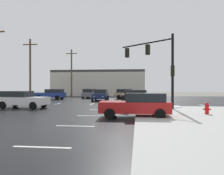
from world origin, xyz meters
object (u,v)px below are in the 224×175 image
(sedan_grey, at_px, (90,93))
(utility_pole_distant, at_px, (72,72))
(sedan_red, at_px, (137,105))
(sedan_tan, at_px, (128,94))
(sedan_navy, at_px, (101,95))
(traffic_signal_mast, at_px, (157,60))
(sedan_black, at_px, (140,97))
(sedan_white, at_px, (22,99))
(fire_hydrant, at_px, (207,108))
(sedan_blue, at_px, (51,94))
(utility_pole_far, at_px, (30,68))

(sedan_grey, relative_size, utility_pole_distant, 0.50)
(utility_pole_distant, bearing_deg, sedan_red, -65.55)
(sedan_grey, bearing_deg, sedan_tan, -103.63)
(sedan_navy, height_order, utility_pole_distant, utility_pole_distant)
(traffic_signal_mast, distance_m, sedan_black, 6.78)
(sedan_white, distance_m, sedan_tan, 18.30)
(sedan_black, bearing_deg, fire_hydrant, -66.88)
(utility_pole_distant, bearing_deg, sedan_white, -84.72)
(sedan_red, bearing_deg, traffic_signal_mast, -106.55)
(sedan_grey, bearing_deg, sedan_navy, -152.43)
(sedan_blue, bearing_deg, fire_hydrant, 139.59)
(utility_pole_distant, bearing_deg, sedan_navy, -56.23)
(sedan_blue, bearing_deg, traffic_signal_mast, 143.10)
(utility_pole_far, distance_m, utility_pole_distant, 11.71)
(traffic_signal_mast, height_order, utility_pole_distant, utility_pole_distant)
(sedan_blue, height_order, sedan_grey, same)
(sedan_blue, xyz_separation_m, utility_pole_distant, (0.49, 9.06, 3.97))
(sedan_white, distance_m, sedan_red, 11.90)
(fire_hydrant, xyz_separation_m, utility_pole_far, (-20.33, 15.42, 4.15))
(sedan_white, distance_m, utility_pole_far, 13.12)
(sedan_white, bearing_deg, sedan_blue, 106.66)
(sedan_black, relative_size, sedan_red, 1.00)
(sedan_white, xyz_separation_m, sedan_black, (10.94, 6.36, 0.00))
(traffic_signal_mast, relative_size, sedan_red, 1.39)
(sedan_black, bearing_deg, sedan_tan, 100.03)
(fire_hydrant, distance_m, utility_pole_distant, 32.29)
(traffic_signal_mast, bearing_deg, utility_pole_distant, -14.97)
(utility_pole_far, bearing_deg, sedan_tan, 16.82)
(sedan_navy, bearing_deg, sedan_white, -27.89)
(sedan_tan, height_order, sedan_red, same)
(traffic_signal_mast, bearing_deg, sedan_white, 45.28)
(sedan_black, bearing_deg, utility_pole_distant, 127.90)
(traffic_signal_mast, xyz_separation_m, fire_hydrant, (2.99, -4.65, -3.85))
(sedan_white, bearing_deg, fire_hydrant, -8.15)
(traffic_signal_mast, distance_m, sedan_white, 12.93)
(sedan_grey, bearing_deg, utility_pole_distant, 46.45)
(traffic_signal_mast, xyz_separation_m, utility_pole_distant, (-14.53, 22.14, 0.43))
(traffic_signal_mast, bearing_deg, sedan_black, -33.52)
(traffic_signal_mast, height_order, fire_hydrant, traffic_signal_mast)
(fire_hydrant, bearing_deg, sedan_white, 165.85)
(sedan_grey, xyz_separation_m, utility_pole_distant, (-4.79, 5.11, 3.97))
(sedan_blue, relative_size, sedan_black, 1.02)
(sedan_white, relative_size, sedan_tan, 1.00)
(traffic_signal_mast, bearing_deg, fire_hydrant, 164.48)
(utility_pole_far, bearing_deg, traffic_signal_mast, -31.85)
(sedan_blue, relative_size, sedan_tan, 0.99)
(traffic_signal_mast, xyz_separation_m, sedan_white, (-12.41, -0.76, -3.54))
(fire_hydrant, bearing_deg, utility_pole_distant, 123.18)
(sedan_grey, xyz_separation_m, utility_pole_far, (-7.60, -6.26, 3.83))
(utility_pole_far, bearing_deg, fire_hydrant, -37.19)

